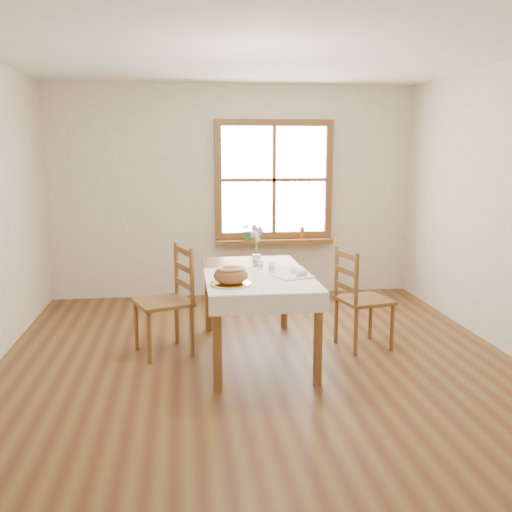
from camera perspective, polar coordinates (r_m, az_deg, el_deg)
The scene contains 18 objects.
ground at distance 4.95m, azimuth 0.45°, elevation -10.94°, with size 5.00×5.00×0.00m, color brown.
room_walls at distance 4.61m, azimuth 0.48°, elevation 9.23°, with size 4.60×5.10×2.65m.
window at distance 7.13m, azimuth 1.80°, elevation 7.62°, with size 1.46×0.08×1.46m.
window_sill at distance 7.14m, azimuth 1.85°, elevation 1.49°, with size 1.46×0.20×0.05m.
dining_table at distance 5.03m, azimuth 0.00°, elevation -2.63°, with size 0.90×1.60×0.75m.
table_linen at distance 4.72m, azimuth 0.47°, elevation -2.40°, with size 0.91×0.99×0.01m, color white.
chair_left at distance 5.17m, azimuth -9.30°, elevation -4.42°, with size 0.46×0.48×0.98m, color brown, non-canonical shape.
chair_right at distance 5.36m, azimuth 10.79°, elevation -4.19°, with size 0.44×0.46×0.93m, color brown, non-canonical shape.
bread_plate at distance 4.52m, azimuth -2.54°, elevation -2.81°, with size 0.32×0.32×0.02m, color white.
bread_loaf at distance 4.50m, azimuth -2.55°, elevation -1.78°, with size 0.27×0.27×0.15m, color #B3723F.
egg_napkin at distance 4.82m, azimuth 3.78°, elevation -2.01°, with size 0.30×0.25×0.01m, color white.
eggs at distance 4.81m, azimuth 3.79°, elevation -1.64°, with size 0.23×0.20×0.05m, color silver, non-canonical shape.
salt_shaker at distance 4.96m, azimuth 1.58°, elevation -1.12°, with size 0.05×0.05×0.10m, color white.
pepper_shaker at distance 5.07m, azimuth 0.45°, elevation -0.86°, with size 0.05×0.05×0.10m, color white.
flower_vase at distance 5.37m, azimuth 0.05°, elevation -0.40°, with size 0.08×0.08×0.09m, color white.
lavender_bouquet at distance 5.34m, azimuth 0.05°, elevation 1.44°, with size 0.14×0.14×0.26m, color #825EA7, non-canonical shape.
potted_plant at distance 7.08m, azimuth -0.77°, elevation 2.36°, with size 0.21×0.23×0.18m, color #3C7930.
amber_bottle at distance 7.19m, azimuth 4.63°, elevation 2.35°, with size 0.05×0.05×0.15m, color #9C571C.
Camera 1 is at (-0.62, -4.56, 1.81)m, focal length 40.00 mm.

